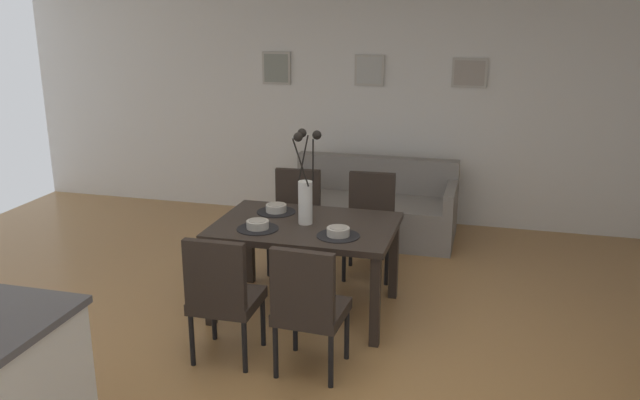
% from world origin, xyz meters
% --- Properties ---
extents(ground_plane, '(9.00, 9.00, 0.00)m').
position_xyz_m(ground_plane, '(0.00, 0.00, 0.00)').
color(ground_plane, '#A87A47').
extents(back_wall_panel, '(9.00, 0.10, 2.60)m').
position_xyz_m(back_wall_panel, '(0.00, 3.25, 1.30)').
color(back_wall_panel, silver).
rests_on(back_wall_panel, ground).
extents(dining_table, '(1.40, 0.97, 0.74)m').
position_xyz_m(dining_table, '(-0.29, 0.66, 0.65)').
color(dining_table, black).
rests_on(dining_table, ground).
extents(dining_chair_near_left, '(0.45, 0.45, 0.92)m').
position_xyz_m(dining_chair_near_left, '(-0.61, -0.25, 0.51)').
color(dining_chair_near_left, black).
rests_on(dining_chair_near_left, ground).
extents(dining_chair_near_right, '(0.47, 0.47, 0.92)m').
position_xyz_m(dining_chair_near_right, '(-0.64, 1.52, 0.51)').
color(dining_chair_near_right, black).
rests_on(dining_chair_near_right, ground).
extents(dining_chair_far_left, '(0.46, 0.46, 0.92)m').
position_xyz_m(dining_chair_far_left, '(-0.00, -0.27, 0.51)').
color(dining_chair_far_left, black).
rests_on(dining_chair_far_left, ground).
extents(dining_chair_far_right, '(0.46, 0.46, 0.92)m').
position_xyz_m(dining_chair_far_right, '(0.05, 1.58, 0.51)').
color(dining_chair_far_right, black).
rests_on(dining_chair_far_right, ground).
extents(centerpiece_vase, '(0.21, 0.23, 0.73)m').
position_xyz_m(centerpiece_vase, '(-0.29, 0.66, 1.02)').
color(centerpiece_vase, silver).
rests_on(centerpiece_vase, dining_table).
extents(placemat_near_left, '(0.32, 0.32, 0.01)m').
position_xyz_m(placemat_near_left, '(-0.60, 0.44, 0.74)').
color(placemat_near_left, black).
rests_on(placemat_near_left, dining_table).
extents(bowl_near_left, '(0.17, 0.17, 0.07)m').
position_xyz_m(bowl_near_left, '(-0.60, 0.44, 0.78)').
color(bowl_near_left, '#B2ADA3').
rests_on(bowl_near_left, dining_table).
extents(placemat_near_right, '(0.32, 0.32, 0.01)m').
position_xyz_m(placemat_near_right, '(-0.60, 0.88, 0.74)').
color(placemat_near_right, black).
rests_on(placemat_near_right, dining_table).
extents(bowl_near_right, '(0.17, 0.17, 0.07)m').
position_xyz_m(bowl_near_right, '(-0.60, 0.88, 0.78)').
color(bowl_near_right, '#B2ADA3').
rests_on(bowl_near_right, dining_table).
extents(placemat_far_left, '(0.32, 0.32, 0.01)m').
position_xyz_m(placemat_far_left, '(0.03, 0.44, 0.74)').
color(placemat_far_left, black).
rests_on(placemat_far_left, dining_table).
extents(bowl_far_left, '(0.17, 0.17, 0.07)m').
position_xyz_m(bowl_far_left, '(0.03, 0.44, 0.78)').
color(bowl_far_left, '#B2ADA3').
rests_on(bowl_far_left, dining_table).
extents(sofa, '(1.76, 0.84, 0.80)m').
position_xyz_m(sofa, '(-0.12, 2.57, 0.28)').
color(sofa, gray).
rests_on(sofa, ground).
extents(framed_picture_left, '(0.33, 0.03, 0.37)m').
position_xyz_m(framed_picture_left, '(-1.36, 3.18, 1.69)').
color(framed_picture_left, '#B2ADA3').
extents(framed_picture_center, '(0.33, 0.03, 0.33)m').
position_xyz_m(framed_picture_center, '(-0.29, 3.18, 1.69)').
color(framed_picture_center, '#B2ADA3').
extents(framed_picture_right, '(0.37, 0.03, 0.31)m').
position_xyz_m(framed_picture_right, '(0.79, 3.18, 1.69)').
color(framed_picture_right, '#B2ADA3').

